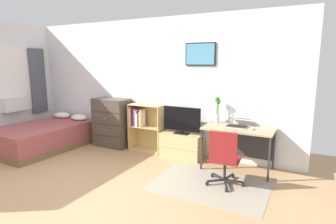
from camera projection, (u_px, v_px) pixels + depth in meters
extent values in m
plane|color=tan|center=(63.00, 194.00, 3.90)|extent=(7.20, 7.20, 0.00)
cube|color=white|center=(151.00, 85.00, 5.78)|extent=(6.12, 0.06, 2.70)
cube|color=black|center=(200.00, 54.00, 5.12)|extent=(0.59, 0.02, 0.42)
cube|color=#4C93B7|center=(200.00, 54.00, 5.10)|extent=(0.55, 0.01, 0.38)
cube|color=white|center=(9.00, 79.00, 6.13)|extent=(0.02, 1.03, 1.48)
cube|color=silver|center=(9.00, 79.00, 6.13)|extent=(0.01, 0.95, 1.40)
cube|color=#4C515B|center=(38.00, 81.00, 6.73)|extent=(0.05, 0.40, 1.54)
cube|color=silver|center=(14.00, 104.00, 6.19)|extent=(0.20, 0.52, 0.30)
cube|color=#9E937F|center=(210.00, 185.00, 4.18)|extent=(1.70, 1.20, 0.01)
cube|color=brown|center=(44.00, 145.00, 6.00)|extent=(1.39, 2.05, 0.10)
cube|color=#9E4C4C|center=(43.00, 134.00, 5.95)|extent=(1.35, 2.01, 0.40)
ellipsoid|color=white|center=(62.00, 115.00, 6.69)|extent=(0.45, 0.29, 0.14)
ellipsoid|color=white|center=(79.00, 117.00, 6.41)|extent=(0.45, 0.29, 0.14)
cube|color=#4C4238|center=(112.00, 122.00, 6.07)|extent=(0.80, 0.42, 1.05)
cube|color=#493F35|center=(106.00, 142.00, 5.95)|extent=(0.76, 0.01, 0.24)
sphere|color=#A59E8C|center=(106.00, 142.00, 5.94)|extent=(0.03, 0.03, 0.03)
cube|color=#493F35|center=(106.00, 130.00, 5.90)|extent=(0.76, 0.01, 0.24)
sphere|color=#A59E8C|center=(105.00, 130.00, 5.89)|extent=(0.03, 0.03, 0.03)
cube|color=#493F35|center=(105.00, 118.00, 5.86)|extent=(0.76, 0.01, 0.24)
sphere|color=#A59E8C|center=(105.00, 118.00, 5.84)|extent=(0.03, 0.03, 0.03)
cube|color=#493F35|center=(105.00, 106.00, 5.81)|extent=(0.76, 0.01, 0.24)
sphere|color=#A59E8C|center=(104.00, 106.00, 5.80)|extent=(0.03, 0.03, 0.03)
cube|color=tan|center=(132.00, 126.00, 5.91)|extent=(0.02, 0.30, 0.97)
cube|color=tan|center=(161.00, 130.00, 5.58)|extent=(0.02, 0.30, 0.97)
cube|color=tan|center=(147.00, 150.00, 5.83)|extent=(0.74, 0.30, 0.02)
cube|color=tan|center=(146.00, 127.00, 5.74)|extent=(0.70, 0.30, 0.02)
cube|color=tan|center=(146.00, 105.00, 5.66)|extent=(0.70, 0.30, 0.02)
cube|color=tan|center=(150.00, 126.00, 5.87)|extent=(0.74, 0.01, 0.97)
cube|color=white|center=(132.00, 116.00, 5.82)|extent=(0.04, 0.22, 0.38)
cube|color=red|center=(134.00, 116.00, 5.81)|extent=(0.03, 0.23, 0.40)
cube|color=black|center=(135.00, 117.00, 5.79)|extent=(0.04, 0.22, 0.36)
cube|color=#8C388C|center=(136.00, 117.00, 5.75)|extent=(0.03, 0.18, 0.37)
cube|color=white|center=(138.00, 118.00, 5.76)|extent=(0.02, 0.23, 0.34)
cube|color=white|center=(140.00, 119.00, 5.76)|extent=(0.03, 0.23, 0.27)
cube|color=black|center=(140.00, 119.00, 5.71)|extent=(0.02, 0.18, 0.32)
cube|color=gold|center=(141.00, 119.00, 5.71)|extent=(0.02, 0.18, 0.31)
cube|color=white|center=(143.00, 118.00, 5.69)|extent=(0.02, 0.19, 0.36)
cube|color=tan|center=(182.00, 145.00, 5.36)|extent=(0.80, 0.40, 0.48)
cube|color=tan|center=(177.00, 148.00, 5.18)|extent=(0.80, 0.01, 0.02)
cube|color=black|center=(182.00, 133.00, 5.30)|extent=(0.28, 0.16, 0.02)
cube|color=black|center=(182.00, 131.00, 5.29)|extent=(0.06, 0.04, 0.05)
cube|color=black|center=(182.00, 119.00, 5.25)|extent=(0.76, 0.02, 0.46)
cube|color=black|center=(181.00, 119.00, 5.24)|extent=(0.73, 0.01, 0.43)
cube|color=tan|center=(239.00, 129.00, 4.67)|extent=(1.16, 0.63, 0.03)
cube|color=#2D2D30|center=(201.00, 150.00, 4.73)|extent=(0.03, 0.03, 0.71)
cube|color=#2D2D30|center=(269.00, 160.00, 4.23)|extent=(0.03, 0.03, 0.71)
cube|color=#2D2D30|center=(212.00, 141.00, 5.24)|extent=(0.03, 0.03, 0.71)
cube|color=#2D2D30|center=(274.00, 150.00, 4.73)|extent=(0.03, 0.03, 0.71)
cube|color=#2D2D30|center=(242.00, 143.00, 5.00)|extent=(1.10, 0.02, 0.50)
cylinder|color=#232326|center=(243.00, 185.00, 4.12)|extent=(0.05, 0.05, 0.05)
cube|color=#232326|center=(234.00, 181.00, 4.17)|extent=(0.28, 0.05, 0.02)
cylinder|color=#232326|center=(233.00, 176.00, 4.44)|extent=(0.05, 0.05, 0.05)
cube|color=#232326|center=(229.00, 177.00, 4.32)|extent=(0.09, 0.28, 0.02)
cylinder|color=#232326|center=(212.00, 176.00, 4.46)|extent=(0.05, 0.05, 0.05)
cube|color=#232326|center=(218.00, 176.00, 4.34)|extent=(0.26, 0.17, 0.02)
cylinder|color=#232326|center=(207.00, 184.00, 4.16)|extent=(0.05, 0.05, 0.05)
cube|color=#232326|center=(216.00, 180.00, 4.19)|extent=(0.23, 0.21, 0.02)
cylinder|color=#232326|center=(227.00, 190.00, 3.95)|extent=(0.05, 0.05, 0.05)
cube|color=#232326|center=(225.00, 183.00, 4.08)|extent=(0.14, 0.27, 0.02)
cylinder|color=#232326|center=(225.00, 169.00, 4.19)|extent=(0.04, 0.04, 0.30)
cube|color=maroon|center=(225.00, 159.00, 4.16)|extent=(0.48, 0.48, 0.03)
cube|color=maroon|center=(223.00, 147.00, 3.94)|extent=(0.40, 0.07, 0.45)
cube|color=#B7B7BC|center=(237.00, 126.00, 4.73)|extent=(0.37, 0.26, 0.01)
cube|color=black|center=(237.00, 126.00, 4.72)|extent=(0.35, 0.23, 0.00)
cube|color=#B7B7BC|center=(239.00, 118.00, 4.84)|extent=(0.37, 0.24, 0.07)
cube|color=#234C5B|center=(239.00, 118.00, 4.83)|extent=(0.35, 0.22, 0.06)
ellipsoid|color=silver|center=(253.00, 129.00, 4.54)|extent=(0.06, 0.10, 0.03)
cylinder|color=silver|center=(217.00, 118.00, 5.04)|extent=(0.09, 0.09, 0.16)
cylinder|color=#3D8438|center=(218.00, 111.00, 5.00)|extent=(0.01, 0.01, 0.36)
sphere|color=#308B2C|center=(219.00, 101.00, 4.96)|extent=(0.07, 0.07, 0.07)
cylinder|color=#3D8438|center=(218.00, 111.00, 5.03)|extent=(0.01, 0.01, 0.33)
sphere|color=#308B2C|center=(218.00, 102.00, 5.00)|extent=(0.07, 0.07, 0.07)
cylinder|color=#3D8438|center=(217.00, 109.00, 5.03)|extent=(0.01, 0.01, 0.39)
sphere|color=#308B2C|center=(217.00, 99.00, 4.99)|extent=(0.07, 0.07, 0.07)
cylinder|color=#3D8438|center=(217.00, 110.00, 5.01)|extent=(0.01, 0.01, 0.37)
sphere|color=#308B2C|center=(217.00, 100.00, 4.98)|extent=(0.07, 0.07, 0.07)
cylinder|color=#3D8438|center=(217.00, 109.00, 4.99)|extent=(0.01, 0.01, 0.40)
sphere|color=#308B2C|center=(217.00, 99.00, 4.95)|extent=(0.07, 0.07, 0.07)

